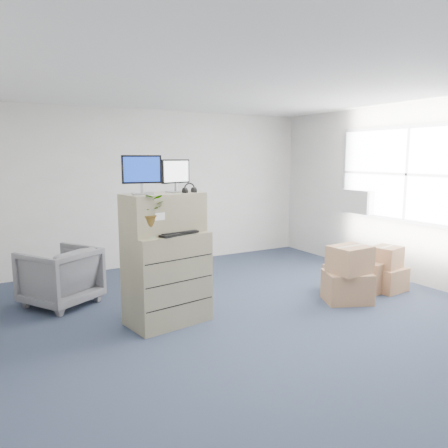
{
  "coord_description": "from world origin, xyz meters",
  "views": [
    {
      "loc": [
        -2.91,
        -4.03,
        1.98
      ],
      "look_at": [
        -0.4,
        0.4,
        1.19
      ],
      "focal_mm": 35.0,
      "sensor_mm": 36.0,
      "label": 1
    }
  ],
  "objects_px": {
    "filing_cabinet_lower": "(167,278)",
    "water_bottle": "(168,220)",
    "monitor_left": "(142,172)",
    "keyboard": "(176,233)",
    "monitor_right": "(176,174)",
    "office_chair": "(60,274)",
    "potted_plant": "(148,217)"
  },
  "relations": [
    {
      "from": "monitor_left",
      "to": "monitor_right",
      "type": "xyz_separation_m",
      "value": [
        0.44,
        0.08,
        -0.03
      ]
    },
    {
      "from": "filing_cabinet_lower",
      "to": "monitor_right",
      "type": "height_order",
      "value": "monitor_right"
    },
    {
      "from": "keyboard",
      "to": "potted_plant",
      "type": "distance_m",
      "value": 0.39
    },
    {
      "from": "monitor_right",
      "to": "keyboard",
      "type": "height_order",
      "value": "monitor_right"
    },
    {
      "from": "monitor_right",
      "to": "water_bottle",
      "type": "distance_m",
      "value": 0.56
    },
    {
      "from": "filing_cabinet_lower",
      "to": "keyboard",
      "type": "bearing_deg",
      "value": -72.63
    },
    {
      "from": "keyboard",
      "to": "monitor_right",
      "type": "bearing_deg",
      "value": 45.96
    },
    {
      "from": "monitor_left",
      "to": "potted_plant",
      "type": "xyz_separation_m",
      "value": [
        0.01,
        -0.16,
        -0.49
      ]
    },
    {
      "from": "monitor_left",
      "to": "office_chair",
      "type": "xyz_separation_m",
      "value": [
        -0.74,
        1.27,
        -1.37
      ]
    },
    {
      "from": "filing_cabinet_lower",
      "to": "monitor_right",
      "type": "distance_m",
      "value": 1.24
    },
    {
      "from": "keyboard",
      "to": "water_bottle",
      "type": "distance_m",
      "value": 0.22
    },
    {
      "from": "filing_cabinet_lower",
      "to": "office_chair",
      "type": "relative_size",
      "value": 1.27
    },
    {
      "from": "monitor_right",
      "to": "water_bottle",
      "type": "xyz_separation_m",
      "value": [
        -0.14,
        -0.07,
        -0.53
      ]
    },
    {
      "from": "monitor_right",
      "to": "monitor_left",
      "type": "bearing_deg",
      "value": 175.79
    },
    {
      "from": "monitor_left",
      "to": "monitor_right",
      "type": "distance_m",
      "value": 0.45
    },
    {
      "from": "monitor_left",
      "to": "monitor_right",
      "type": "relative_size",
      "value": 1.14
    },
    {
      "from": "monitor_right",
      "to": "filing_cabinet_lower",
      "type": "bearing_deg",
      "value": -164.97
    },
    {
      "from": "monitor_right",
      "to": "office_chair",
      "type": "xyz_separation_m",
      "value": [
        -1.19,
        1.19,
        -1.34
      ]
    },
    {
      "from": "keyboard",
      "to": "potted_plant",
      "type": "xyz_separation_m",
      "value": [
        -0.33,
        0.0,
        0.21
      ]
    },
    {
      "from": "water_bottle",
      "to": "potted_plant",
      "type": "bearing_deg",
      "value": -150.88
    },
    {
      "from": "keyboard",
      "to": "potted_plant",
      "type": "relative_size",
      "value": 1.09
    },
    {
      "from": "filing_cabinet_lower",
      "to": "water_bottle",
      "type": "xyz_separation_m",
      "value": [
        0.03,
        0.03,
        0.69
      ]
    },
    {
      "from": "monitor_left",
      "to": "keyboard",
      "type": "relative_size",
      "value": 0.85
    },
    {
      "from": "monitor_right",
      "to": "keyboard",
      "type": "distance_m",
      "value": 0.72
    },
    {
      "from": "monitor_right",
      "to": "potted_plant",
      "type": "xyz_separation_m",
      "value": [
        -0.44,
        -0.23,
        -0.46
      ]
    },
    {
      "from": "monitor_right",
      "to": "water_bottle",
      "type": "relative_size",
      "value": 1.29
    },
    {
      "from": "monitor_left",
      "to": "potted_plant",
      "type": "height_order",
      "value": "monitor_left"
    },
    {
      "from": "monitor_right",
      "to": "office_chair",
      "type": "height_order",
      "value": "monitor_right"
    },
    {
      "from": "monitor_left",
      "to": "water_bottle",
      "type": "bearing_deg",
      "value": 12.26
    },
    {
      "from": "office_chair",
      "to": "keyboard",
      "type": "bearing_deg",
      "value": 95.92
    },
    {
      "from": "filing_cabinet_lower",
      "to": "office_chair",
      "type": "xyz_separation_m",
      "value": [
        -1.01,
        1.29,
        -0.12
      ]
    },
    {
      "from": "monitor_right",
      "to": "keyboard",
      "type": "bearing_deg",
      "value": -128.19
    }
  ]
}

